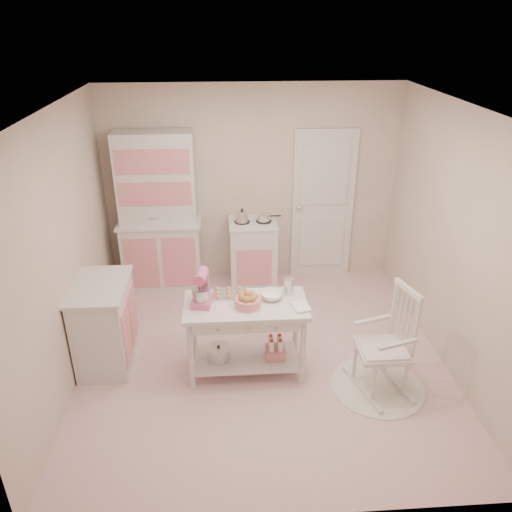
{
  "coord_description": "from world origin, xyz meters",
  "views": [
    {
      "loc": [
        -0.37,
        -4.33,
        3.35
      ],
      "look_at": [
        -0.05,
        0.3,
        1.07
      ],
      "focal_mm": 35.0,
      "sensor_mm": 36.0,
      "label": 1
    }
  ],
  "objects_px": {
    "stove": "(253,254)",
    "work_table": "(246,338)",
    "rocking_chair": "(383,341)",
    "hutch": "(159,214)",
    "base_cabinet": "(105,324)",
    "bread_basket": "(248,302)",
    "stand_mixer": "(201,289)"
  },
  "relations": [
    {
      "from": "stand_mixer",
      "to": "bread_basket",
      "type": "height_order",
      "value": "stand_mixer"
    },
    {
      "from": "work_table",
      "to": "stand_mixer",
      "type": "height_order",
      "value": "stand_mixer"
    },
    {
      "from": "stove",
      "to": "stand_mixer",
      "type": "xyz_separation_m",
      "value": [
        -0.6,
        -1.79,
        0.51
      ]
    },
    {
      "from": "hutch",
      "to": "stand_mixer",
      "type": "height_order",
      "value": "hutch"
    },
    {
      "from": "stove",
      "to": "stand_mixer",
      "type": "distance_m",
      "value": 1.96
    },
    {
      "from": "hutch",
      "to": "bread_basket",
      "type": "distance_m",
      "value": 2.18
    },
    {
      "from": "base_cabinet",
      "to": "rocking_chair",
      "type": "bearing_deg",
      "value": -12.69
    },
    {
      "from": "stove",
      "to": "bread_basket",
      "type": "height_order",
      "value": "stove"
    },
    {
      "from": "base_cabinet",
      "to": "rocking_chair",
      "type": "height_order",
      "value": "rocking_chair"
    },
    {
      "from": "stand_mixer",
      "to": "hutch",
      "type": "bearing_deg",
      "value": 116.45
    },
    {
      "from": "hutch",
      "to": "base_cabinet",
      "type": "height_order",
      "value": "hutch"
    },
    {
      "from": "bread_basket",
      "to": "work_table",
      "type": "bearing_deg",
      "value": 111.8
    },
    {
      "from": "base_cabinet",
      "to": "work_table",
      "type": "height_order",
      "value": "base_cabinet"
    },
    {
      "from": "work_table",
      "to": "hutch",
      "type": "bearing_deg",
      "value": 118.65
    },
    {
      "from": "hutch",
      "to": "bread_basket",
      "type": "height_order",
      "value": "hutch"
    },
    {
      "from": "stove",
      "to": "work_table",
      "type": "xyz_separation_m",
      "value": [
        -0.18,
        -1.81,
        -0.06
      ]
    },
    {
      "from": "hutch",
      "to": "work_table",
      "type": "xyz_separation_m",
      "value": [
        1.02,
        -1.86,
        -0.64
      ]
    },
    {
      "from": "work_table",
      "to": "stand_mixer",
      "type": "bearing_deg",
      "value": 177.27
    },
    {
      "from": "stove",
      "to": "rocking_chair",
      "type": "bearing_deg",
      "value": -63.08
    },
    {
      "from": "hutch",
      "to": "work_table",
      "type": "relative_size",
      "value": 1.73
    },
    {
      "from": "hutch",
      "to": "stove",
      "type": "height_order",
      "value": "hutch"
    },
    {
      "from": "stove",
      "to": "bread_basket",
      "type": "xyz_separation_m",
      "value": [
        -0.16,
        -1.86,
        0.39
      ]
    },
    {
      "from": "base_cabinet",
      "to": "hutch",
      "type": "bearing_deg",
      "value": 75.06
    },
    {
      "from": "stove",
      "to": "base_cabinet",
      "type": "height_order",
      "value": "same"
    },
    {
      "from": "bread_basket",
      "to": "rocking_chair",
      "type": "bearing_deg",
      "value": -13.64
    },
    {
      "from": "work_table",
      "to": "stand_mixer",
      "type": "distance_m",
      "value": 0.71
    },
    {
      "from": "rocking_chair",
      "to": "work_table",
      "type": "height_order",
      "value": "rocking_chair"
    },
    {
      "from": "rocking_chair",
      "to": "work_table",
      "type": "relative_size",
      "value": 0.92
    },
    {
      "from": "stove",
      "to": "base_cabinet",
      "type": "bearing_deg",
      "value": -136.37
    },
    {
      "from": "hutch",
      "to": "stove",
      "type": "relative_size",
      "value": 2.26
    },
    {
      "from": "work_table",
      "to": "bread_basket",
      "type": "xyz_separation_m",
      "value": [
        0.02,
        -0.05,
        0.45
      ]
    },
    {
      "from": "hutch",
      "to": "stove",
      "type": "bearing_deg",
      "value": -2.39
    }
  ]
}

